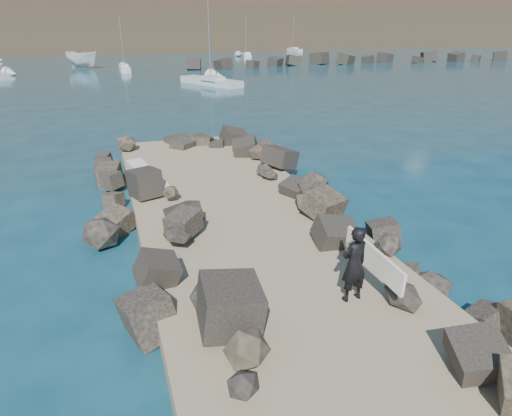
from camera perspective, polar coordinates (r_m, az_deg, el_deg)
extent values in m
plane|color=#0F384C|center=(13.54, -1.32, -4.37)|extent=(800.00, 800.00, 0.00)
cube|color=#8C7759|center=(11.72, 1.53, -7.21)|extent=(6.00, 26.00, 0.60)
cube|color=#272421|center=(11.54, -13.13, -7.20)|extent=(2.60, 22.00, 1.00)
cube|color=black|center=(13.17, 12.79, -3.33)|extent=(2.60, 22.00, 1.00)
cube|color=black|center=(77.11, 12.43, 17.63)|extent=(52.00, 4.00, 1.20)
cube|color=beige|center=(16.45, -13.34, 3.83)|extent=(1.30, 2.33, 0.08)
imported|color=white|center=(72.59, -20.86, 17.00)|extent=(5.82, 6.49, 2.46)
imported|color=black|center=(9.66, 12.16, -6.89)|extent=(0.66, 0.49, 1.68)
cube|color=white|center=(9.85, 14.47, -6.19)|extent=(0.15, 2.08, 0.65)
cube|color=silver|center=(49.71, -5.68, 15.37)|extent=(5.25, 8.38, 0.80)
cylinder|color=gray|center=(49.38, -5.91, 21.10)|extent=(0.12, 0.12, 9.24)
cube|color=silver|center=(48.77, -5.45, 15.84)|extent=(2.22, 2.70, 0.44)
cube|color=silver|center=(66.17, -16.09, 16.33)|extent=(1.30, 5.74, 0.80)
cylinder|color=gray|center=(65.95, -16.43, 19.34)|extent=(0.12, 0.12, 6.30)
cube|color=silver|center=(65.44, -16.11, 16.71)|extent=(0.93, 1.61, 0.44)
cube|color=silver|center=(108.69, 4.64, 19.04)|extent=(2.33, 6.28, 0.80)
cylinder|color=gray|center=(108.56, 4.70, 21.01)|extent=(0.12, 0.12, 6.75)
cube|color=silver|center=(108.00, 4.80, 19.29)|extent=(1.25, 1.86, 0.44)
cube|color=silver|center=(89.89, -1.22, 18.47)|extent=(2.63, 6.35, 0.80)
cylinder|color=gray|center=(89.72, -1.24, 20.86)|extent=(0.12, 0.12, 6.82)
cube|color=silver|center=(89.16, -1.08, 18.76)|extent=(1.33, 1.91, 0.44)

